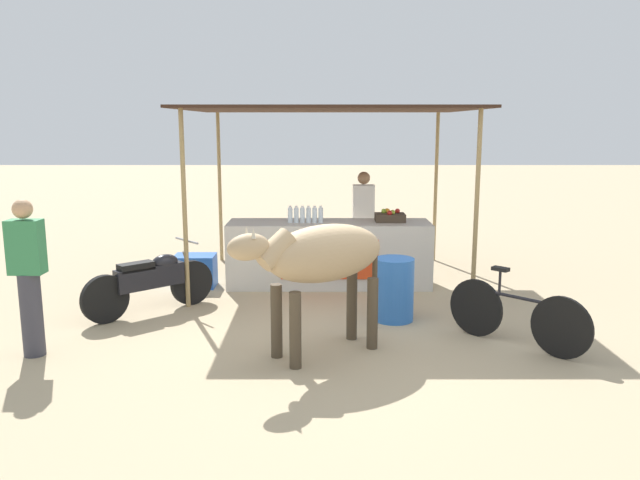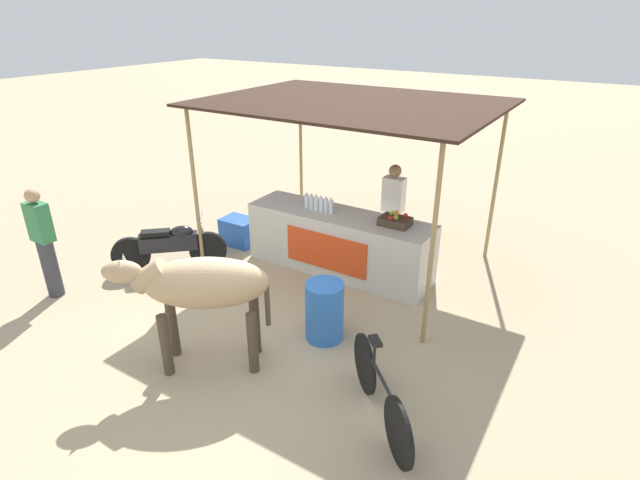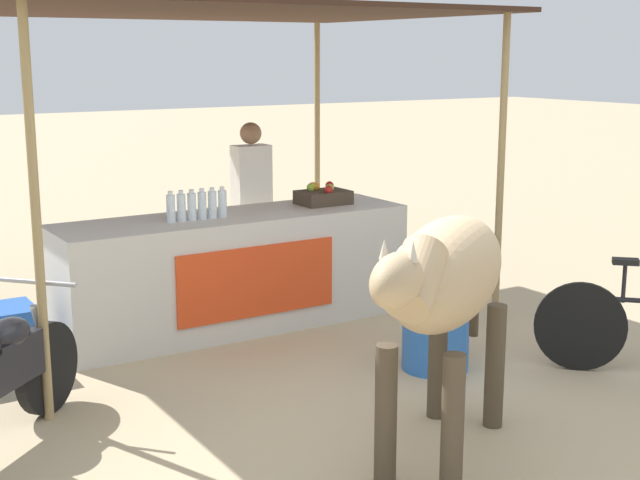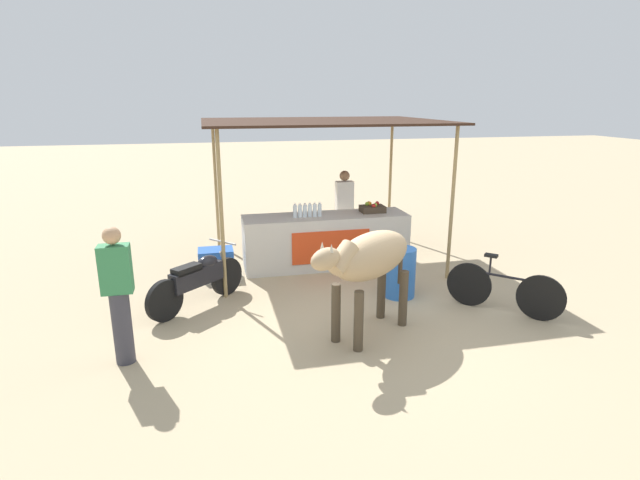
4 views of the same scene
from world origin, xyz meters
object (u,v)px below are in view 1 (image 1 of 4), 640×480
Objects in this scene: vendor_behind_counter at (365,222)px; bicycle_leaning at (518,315)px; passerby_on_street at (30,276)px; fruit_crate at (391,217)px; cooler_box at (197,271)px; cow at (321,258)px; stall_counter at (331,254)px; water_barrel at (395,289)px; motorcycle_parked at (153,280)px.

bicycle_leaning is at bearing -67.02° from vendor_behind_counter.
fruit_crate is at bearing 36.19° from passerby_on_street.
cow is (1.86, -2.76, 0.79)m from cooler_box.
cooler_box is at bearing 123.92° from cow.
fruit_crate is 0.80m from vendor_behind_counter.
stall_counter is 1.82× the size of vendor_behind_counter.
water_barrel is at bearing -94.30° from fruit_crate.
motorcycle_parked is 1.15× the size of bicycle_leaning.
cow is 1.41× the size of bicycle_leaning.
water_barrel is (2.77, -1.61, 0.15)m from cooler_box.
stall_counter is 2.16× the size of motorcycle_parked.
passerby_on_street reaches higher than fruit_crate.
motorcycle_parked is 0.84× the size of passerby_on_street.
fruit_crate is 0.37× the size of bicycle_leaning.
cow is (-1.04, -2.92, 0.00)m from fruit_crate.
fruit_crate is 0.56× the size of water_barrel.
stall_counter is 1.76× the size of cow.
vendor_behind_counter is 3.60m from motorcycle_parked.
passerby_on_street reaches higher than cow.
water_barrel reaches higher than cooler_box.
vendor_behind_counter is (0.56, 0.75, 0.37)m from stall_counter.
stall_counter is at bearing 31.77° from motorcycle_parked.
passerby_on_street is at bearing -179.20° from cow.
passerby_on_street is at bearing -143.81° from fruit_crate.
stall_counter is at bearing 114.44° from water_barrel.
vendor_behind_counter reaches higher than motorcycle_parked.
stall_counter reaches higher than bicycle_leaning.
cow is (-0.91, -1.16, 0.64)m from water_barrel.
stall_counter is 2.01m from cooler_box.
cooler_box is 0.43× the size of motorcycle_parked.
bicycle_leaning is (1.22, -0.93, -0.04)m from water_barrel.
fruit_crate is 3.10m from cow.
passerby_on_street is at bearing -119.79° from motorcycle_parked.
fruit_crate reaches higher than stall_counter.
water_barrel is at bearing -85.00° from vendor_behind_counter.
motorcycle_parked is at bearing -148.23° from stall_counter.
fruit_crate reaches higher than motorcycle_parked.
cooler_box is at bearing 77.57° from motorcycle_parked.
passerby_on_street reaches higher than bicycle_leaning.
cow is (-0.70, -3.61, 0.18)m from vendor_behind_counter.
vendor_behind_counter reaches higher than water_barrel.
fruit_crate reaches higher than cooler_box.
stall_counter is at bearing -126.64° from vendor_behind_counter.
bicycle_leaning reaches higher than water_barrel.
cow reaches higher than bicycle_leaning.
stall_counter is 1.01m from vendor_behind_counter.
water_barrel is 3.08m from motorcycle_parked.
bicycle_leaning is (3.99, -2.54, 0.11)m from cooler_box.
stall_counter is at bearing 127.16° from bicycle_leaning.
passerby_on_street reaches higher than cooler_box.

